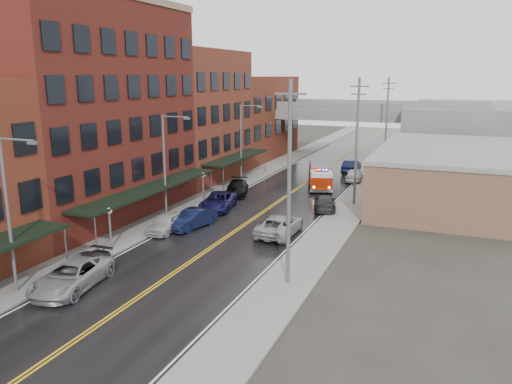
% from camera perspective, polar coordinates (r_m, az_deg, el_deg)
% --- Properties ---
extents(road, '(11.00, 160.00, 0.02)m').
position_cam_1_polar(road, '(46.00, 1.05, -2.15)').
color(road, black).
rests_on(road, ground).
extents(sidewalk_left, '(3.00, 160.00, 0.15)m').
position_cam_1_polar(sidewalk_left, '(48.98, -6.95, -1.22)').
color(sidewalk_left, slate).
rests_on(sidewalk_left, ground).
extents(sidewalk_right, '(3.00, 160.00, 0.15)m').
position_cam_1_polar(sidewalk_right, '(44.00, 9.97, -2.98)').
color(sidewalk_right, slate).
rests_on(sidewalk_right, ground).
extents(curb_left, '(0.30, 160.00, 0.15)m').
position_cam_1_polar(curb_left, '(48.23, -5.23, -1.40)').
color(curb_left, gray).
rests_on(curb_left, ground).
extents(curb_right, '(0.30, 160.00, 0.15)m').
position_cam_1_polar(curb_right, '(44.35, 7.89, -2.78)').
color(curb_right, gray).
rests_on(curb_right, ground).
extents(brick_building_b, '(9.00, 20.00, 18.00)m').
position_cam_1_polar(brick_building_b, '(45.23, -18.39, 8.49)').
color(brick_building_b, '#531B16').
rests_on(brick_building_b, ground).
extents(brick_building_c, '(9.00, 15.00, 15.00)m').
position_cam_1_polar(brick_building_c, '(59.74, -7.34, 8.59)').
color(brick_building_c, brown).
rests_on(brick_building_c, ground).
extents(brick_building_far, '(9.00, 20.00, 12.00)m').
position_cam_1_polar(brick_building_far, '(75.56, -0.75, 8.50)').
color(brick_building_far, maroon).
rests_on(brick_building_far, ground).
extents(tan_building, '(14.00, 22.00, 5.00)m').
position_cam_1_polar(tan_building, '(52.33, 21.80, 1.58)').
color(tan_building, brown).
rests_on(tan_building, ground).
extents(right_far_block, '(18.00, 30.00, 8.00)m').
position_cam_1_polar(right_far_block, '(81.87, 23.57, 6.37)').
color(right_far_block, slate).
rests_on(right_far_block, ground).
extents(awning_1, '(2.60, 18.00, 3.09)m').
position_cam_1_polar(awning_1, '(42.60, -11.82, 0.45)').
color(awning_1, black).
rests_on(awning_1, ground).
extents(awning_2, '(2.60, 13.00, 3.09)m').
position_cam_1_polar(awning_2, '(57.67, -2.15, 4.01)').
color(awning_2, black).
rests_on(awning_2, ground).
extents(globe_lamp_1, '(0.44, 0.44, 3.12)m').
position_cam_1_polar(globe_lamp_1, '(36.68, -16.40, -2.98)').
color(globe_lamp_1, '#59595B').
rests_on(globe_lamp_1, ground).
extents(globe_lamp_2, '(0.44, 0.44, 3.12)m').
position_cam_1_polar(globe_lamp_2, '(48.05, -6.08, 1.27)').
color(globe_lamp_2, '#59595B').
rests_on(globe_lamp_2, ground).
extents(street_lamp_0, '(2.64, 0.22, 9.00)m').
position_cam_1_polar(street_lamp_0, '(30.47, -26.27, -1.48)').
color(street_lamp_0, '#59595B').
rests_on(street_lamp_0, ground).
extents(street_lamp_1, '(2.64, 0.22, 9.00)m').
position_cam_1_polar(street_lamp_1, '(42.50, -10.15, 3.51)').
color(street_lamp_1, '#59595B').
rests_on(street_lamp_1, ground).
extents(street_lamp_2, '(2.64, 0.22, 9.00)m').
position_cam_1_polar(street_lamp_2, '(56.53, -1.50, 6.08)').
color(street_lamp_2, '#59595B').
rests_on(street_lamp_2, ground).
extents(utility_pole_0, '(1.80, 0.24, 12.00)m').
position_cam_1_polar(utility_pole_0, '(28.43, 3.81, 1.22)').
color(utility_pole_0, '#59595B').
rests_on(utility_pole_0, ground).
extents(utility_pole_1, '(1.80, 0.24, 12.00)m').
position_cam_1_polar(utility_pole_1, '(47.59, 11.44, 5.84)').
color(utility_pole_1, '#59595B').
rests_on(utility_pole_1, ground).
extents(utility_pole_2, '(1.80, 0.24, 12.00)m').
position_cam_1_polar(utility_pole_2, '(67.25, 14.69, 7.76)').
color(utility_pole_2, '#59595B').
rests_on(utility_pole_2, ground).
extents(overpass, '(40.00, 10.00, 7.50)m').
position_cam_1_polar(overpass, '(75.38, 9.92, 8.29)').
color(overpass, slate).
rests_on(overpass, ground).
extents(fire_truck, '(4.59, 7.72, 2.68)m').
position_cam_1_polar(fire_truck, '(55.52, 7.34, 1.95)').
color(fire_truck, maroon).
rests_on(fire_truck, ground).
extents(parked_car_left_2, '(3.50, 6.17, 1.63)m').
position_cam_1_polar(parked_car_left_2, '(31.33, -20.32, -8.96)').
color(parked_car_left_2, gray).
rests_on(parked_car_left_2, ground).
extents(parked_car_left_3, '(2.10, 4.67, 1.33)m').
position_cam_1_polar(parked_car_left_3, '(32.93, -19.36, -8.07)').
color(parked_car_left_3, '#242427').
rests_on(parked_car_left_3, ground).
extents(parked_car_left_4, '(1.89, 4.47, 1.51)m').
position_cam_1_polar(parked_car_left_4, '(40.38, -10.14, -3.46)').
color(parked_car_left_4, '#BBBBBB').
rests_on(parked_car_left_4, ground).
extents(parked_car_left_5, '(2.55, 4.92, 1.54)m').
position_cam_1_polar(parked_car_left_5, '(40.99, -7.29, -3.08)').
color(parked_car_left_5, black).
rests_on(parked_car_left_5, ground).
extents(parked_car_left_6, '(3.69, 6.08, 1.57)m').
position_cam_1_polar(parked_car_left_6, '(46.38, -4.35, -1.07)').
color(parked_car_left_6, '#121244').
rests_on(parked_car_left_6, ground).
extents(parked_car_left_7, '(3.57, 5.53, 1.49)m').
position_cam_1_polar(parked_car_left_7, '(51.99, -2.20, 0.48)').
color(parked_car_left_7, black).
rests_on(parked_car_left_7, ground).
extents(parked_car_right_0, '(2.69, 5.79, 1.61)m').
position_cam_1_polar(parked_car_right_0, '(39.00, 2.73, -3.79)').
color(parked_car_right_0, '#96979D').
rests_on(parked_car_right_0, ground).
extents(parked_car_right_1, '(3.15, 5.20, 1.41)m').
position_cam_1_polar(parked_car_right_1, '(46.57, 7.86, -1.20)').
color(parked_car_right_1, '#262629').
rests_on(parked_car_right_1, ground).
extents(parked_car_right_2, '(2.31, 4.69, 1.54)m').
position_cam_1_polar(parked_car_right_2, '(59.74, 11.16, 1.93)').
color(parked_car_right_2, '#B5B5B5').
rests_on(parked_car_right_2, ground).
extents(parked_car_right_3, '(1.76, 4.91, 1.61)m').
position_cam_1_polar(parked_car_right_3, '(65.08, 10.85, 2.89)').
color(parked_car_right_3, black).
rests_on(parked_car_right_3, ground).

